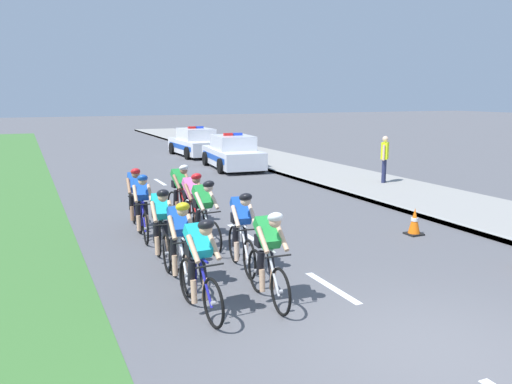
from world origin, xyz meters
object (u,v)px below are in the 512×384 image
object	(u,v)px
cyclist_fifth	(161,225)
police_car_nearest	(232,153)
cyclist_lead	(200,264)
cyclist_fourth	(242,230)
spectator_closest	(385,156)
cyclist_second	(268,255)
cyclist_tenth	(180,192)
traffic_cone_far	(414,222)
police_car_second	(195,143)
cyclist_seventh	(142,205)
cyclist_ninth	(135,197)
cyclist_third	(180,242)
cyclist_eighth	(193,204)
cyclist_sixth	(204,213)

from	to	relation	value
cyclist_fifth	police_car_nearest	world-z (taller)	police_car_nearest
cyclist_lead	cyclist_fourth	bearing A→B (deg)	50.18
spectator_closest	cyclist_second	bearing A→B (deg)	-136.45
cyclist_tenth	traffic_cone_far	xyz separation A→B (m)	(4.64, -3.43, -0.48)
police_car_nearest	police_car_second	distance (m)	5.40
cyclist_seventh	cyclist_ninth	distance (m)	1.05
traffic_cone_far	cyclist_third	bearing A→B (deg)	-170.37
cyclist_third	police_car_second	world-z (taller)	police_car_second
cyclist_fifth	cyclist_tenth	distance (m)	3.40
cyclist_lead	traffic_cone_far	world-z (taller)	cyclist_lead
cyclist_eighth	cyclist_second	bearing A→B (deg)	-91.32
cyclist_lead	spectator_closest	xyz separation A→B (m)	(9.58, 8.05, 0.30)
cyclist_sixth	cyclist_ninth	world-z (taller)	same
police_car_nearest	cyclist_sixth	bearing A→B (deg)	-114.43
cyclist_third	cyclist_eighth	xyz separation A→B (m)	(1.15, 2.95, 0.00)
cyclist_eighth	police_car_nearest	xyz separation A→B (m)	(5.04, 10.23, -0.11)
police_car_nearest	traffic_cone_far	distance (m)	12.18
cyclist_fourth	police_car_nearest	bearing A→B (deg)	69.05
cyclist_fifth	cyclist_ninth	bearing A→B (deg)	88.01
cyclist_lead	cyclist_tenth	size ratio (longest dim) A/B	1.00
cyclist_second	cyclist_seventh	world-z (taller)	same
cyclist_lead	cyclist_seventh	distance (m)	4.51
cyclist_third	cyclist_sixth	bearing A→B (deg)	60.70
cyclist_second	cyclist_fourth	bearing A→B (deg)	82.35
cyclist_second	cyclist_fourth	world-z (taller)	same
cyclist_lead	cyclist_fifth	xyz separation A→B (m)	(0.07, 2.56, 0.00)
cyclist_fourth	cyclist_tenth	bearing A→B (deg)	89.67
traffic_cone_far	cyclist_lead	bearing A→B (deg)	-159.18
cyclist_fifth	police_car_nearest	size ratio (longest dim) A/B	0.38
traffic_cone_far	spectator_closest	size ratio (longest dim) A/B	0.38
cyclist_third	spectator_closest	distance (m)	11.69
cyclist_seventh	police_car_second	bearing A→B (deg)	68.20
cyclist_fifth	police_car_second	bearing A→B (deg)	70.33
cyclist_lead	cyclist_third	world-z (taller)	same
cyclist_sixth	police_car_nearest	size ratio (longest dim) A/B	0.38
cyclist_second	police_car_second	distance (m)	20.51
cyclist_sixth	traffic_cone_far	world-z (taller)	cyclist_sixth
cyclist_lead	cyclist_sixth	distance (m)	3.35
cyclist_tenth	police_car_second	world-z (taller)	police_car_second
cyclist_lead	cyclist_ninth	xyz separation A→B (m)	(0.17, 5.56, 0.00)
cyclist_fifth	cyclist_third	bearing A→B (deg)	-90.25
cyclist_fourth	cyclist_tenth	world-z (taller)	same
cyclist_fourth	police_car_nearest	xyz separation A→B (m)	(4.93, 12.86, -0.11)
spectator_closest	traffic_cone_far	bearing A→B (deg)	-121.88
cyclist_lead	cyclist_seventh	bearing A→B (deg)	88.54
police_car_second	police_car_nearest	bearing A→B (deg)	-90.02
cyclist_lead	cyclist_fifth	bearing A→B (deg)	88.46
cyclist_second	cyclist_eighth	xyz separation A→B (m)	(0.10, 4.22, 0.00)
cyclist_third	cyclist_ninth	size ratio (longest dim) A/B	1.00
cyclist_fourth	traffic_cone_far	world-z (taller)	cyclist_fourth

